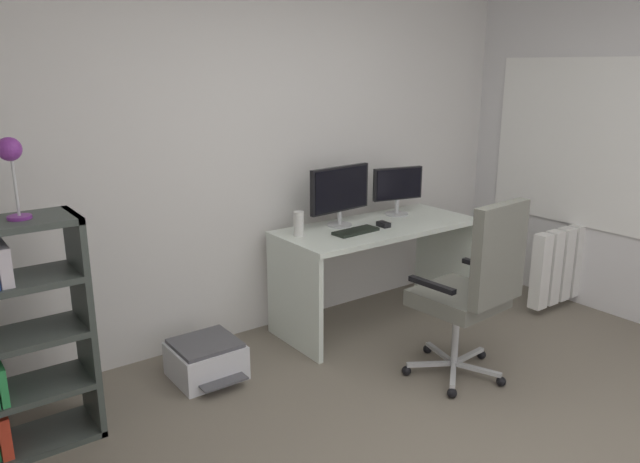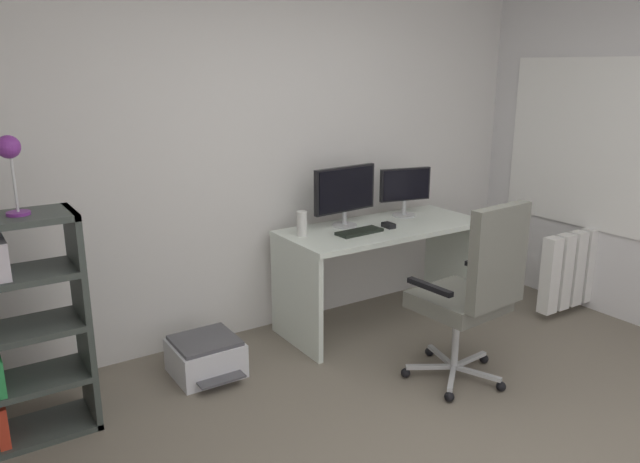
{
  "view_description": "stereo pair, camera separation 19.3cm",
  "coord_description": "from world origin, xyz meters",
  "px_view_note": "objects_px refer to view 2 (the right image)",
  "views": [
    {
      "loc": [
        -2.04,
        -1.41,
        1.88
      ],
      "look_at": [
        0.07,
        1.49,
        0.89
      ],
      "focal_mm": 33.97,
      "sensor_mm": 36.0,
      "label": 1
    },
    {
      "loc": [
        -1.88,
        -1.52,
        1.88
      ],
      "look_at": [
        0.07,
        1.49,
        0.89
      ],
      "focal_mm": 33.97,
      "sensor_mm": 36.0,
      "label": 2
    }
  ],
  "objects_px": {
    "monitor_secondary": "(405,188)",
    "radiator": "(581,267)",
    "desk": "(382,252)",
    "desktop_speaker": "(302,224)",
    "monitor_main": "(345,192)",
    "printer": "(206,356)",
    "office_chair": "(474,288)",
    "desk_lamp": "(10,157)",
    "keyboard": "(359,232)",
    "computer_mouse": "(388,225)"
  },
  "relations": [
    {
      "from": "monitor_secondary",
      "to": "radiator",
      "type": "relative_size",
      "value": 0.47
    },
    {
      "from": "desk",
      "to": "desktop_speaker",
      "type": "bearing_deg",
      "value": 171.22
    },
    {
      "from": "monitor_main",
      "to": "printer",
      "type": "bearing_deg",
      "value": -171.66
    },
    {
      "from": "office_chair",
      "to": "desk_lamp",
      "type": "distance_m",
      "value": 2.55
    },
    {
      "from": "desk",
      "to": "keyboard",
      "type": "xyz_separation_m",
      "value": [
        -0.26,
        -0.07,
        0.21
      ]
    },
    {
      "from": "keyboard",
      "to": "radiator",
      "type": "relative_size",
      "value": 0.39
    },
    {
      "from": "desk",
      "to": "computer_mouse",
      "type": "distance_m",
      "value": 0.22
    },
    {
      "from": "printer",
      "to": "radiator",
      "type": "bearing_deg",
      "value": -12.31
    },
    {
      "from": "computer_mouse",
      "to": "desk_lamp",
      "type": "bearing_deg",
      "value": -176.08
    },
    {
      "from": "desk",
      "to": "monitor_secondary",
      "type": "xyz_separation_m",
      "value": [
        0.32,
        0.15,
        0.42
      ]
    },
    {
      "from": "desk",
      "to": "desk_lamp",
      "type": "distance_m",
      "value": 2.54
    },
    {
      "from": "monitor_main",
      "to": "office_chair",
      "type": "height_order",
      "value": "monitor_main"
    },
    {
      "from": "monitor_main",
      "to": "office_chair",
      "type": "relative_size",
      "value": 0.47
    },
    {
      "from": "keyboard",
      "to": "radiator",
      "type": "height_order",
      "value": "keyboard"
    },
    {
      "from": "desk_lamp",
      "to": "monitor_secondary",
      "type": "bearing_deg",
      "value": 5.97
    },
    {
      "from": "office_chair",
      "to": "desk_lamp",
      "type": "xyz_separation_m",
      "value": [
        -2.24,
        0.88,
        0.84
      ]
    },
    {
      "from": "computer_mouse",
      "to": "radiator",
      "type": "xyz_separation_m",
      "value": [
        1.47,
        -0.6,
        -0.42
      ]
    },
    {
      "from": "office_chair",
      "to": "printer",
      "type": "distance_m",
      "value": 1.69
    },
    {
      "from": "computer_mouse",
      "to": "printer",
      "type": "distance_m",
      "value": 1.56
    },
    {
      "from": "office_chair",
      "to": "keyboard",
      "type": "bearing_deg",
      "value": 97.72
    },
    {
      "from": "keyboard",
      "to": "desktop_speaker",
      "type": "distance_m",
      "value": 0.41
    },
    {
      "from": "keyboard",
      "to": "desktop_speaker",
      "type": "xyz_separation_m",
      "value": [
        -0.37,
        0.17,
        0.07
      ]
    },
    {
      "from": "desk",
      "to": "monitor_secondary",
      "type": "relative_size",
      "value": 3.7
    },
    {
      "from": "keyboard",
      "to": "computer_mouse",
      "type": "xyz_separation_m",
      "value": [
        0.26,
        0.01,
        0.01
      ]
    },
    {
      "from": "monitor_main",
      "to": "keyboard",
      "type": "xyz_separation_m",
      "value": [
        -0.03,
        -0.21,
        -0.24
      ]
    },
    {
      "from": "computer_mouse",
      "to": "desk_lamp",
      "type": "xyz_separation_m",
      "value": [
        -2.37,
        -0.08,
        0.69
      ]
    },
    {
      "from": "computer_mouse",
      "to": "desk",
      "type": "bearing_deg",
      "value": 92.41
    },
    {
      "from": "desktop_speaker",
      "to": "radiator",
      "type": "relative_size",
      "value": 0.19
    },
    {
      "from": "desk",
      "to": "office_chair",
      "type": "height_order",
      "value": "office_chair"
    },
    {
      "from": "keyboard",
      "to": "printer",
      "type": "bearing_deg",
      "value": 174.54
    },
    {
      "from": "desk_lamp",
      "to": "office_chair",
      "type": "bearing_deg",
      "value": -21.43
    },
    {
      "from": "computer_mouse",
      "to": "office_chair",
      "type": "height_order",
      "value": "office_chair"
    },
    {
      "from": "desk",
      "to": "desk_lamp",
      "type": "relative_size",
      "value": 3.97
    },
    {
      "from": "desk",
      "to": "office_chair",
      "type": "xyz_separation_m",
      "value": [
        -0.14,
        -1.01,
        0.07
      ]
    },
    {
      "from": "desk_lamp",
      "to": "computer_mouse",
      "type": "bearing_deg",
      "value": 1.83
    },
    {
      "from": "monitor_main",
      "to": "desktop_speaker",
      "type": "bearing_deg",
      "value": -173.06
    },
    {
      "from": "desk",
      "to": "desk_lamp",
      "type": "xyz_separation_m",
      "value": [
        -2.37,
        -0.14,
        0.91
      ]
    },
    {
      "from": "keyboard",
      "to": "desk",
      "type": "bearing_deg",
      "value": 11.05
    },
    {
      "from": "computer_mouse",
      "to": "printer",
      "type": "relative_size",
      "value": 0.21
    },
    {
      "from": "office_chair",
      "to": "desktop_speaker",
      "type": "bearing_deg",
      "value": 113.95
    },
    {
      "from": "monitor_secondary",
      "to": "computer_mouse",
      "type": "relative_size",
      "value": 4.11
    },
    {
      "from": "office_chair",
      "to": "printer",
      "type": "bearing_deg",
      "value": 142.38
    },
    {
      "from": "monitor_main",
      "to": "keyboard",
      "type": "distance_m",
      "value": 0.33
    },
    {
      "from": "printer",
      "to": "monitor_secondary",
      "type": "bearing_deg",
      "value": 5.67
    },
    {
      "from": "office_chair",
      "to": "printer",
      "type": "xyz_separation_m",
      "value": [
        -1.28,
        0.99,
        -0.51
      ]
    },
    {
      "from": "computer_mouse",
      "to": "radiator",
      "type": "height_order",
      "value": "computer_mouse"
    },
    {
      "from": "keyboard",
      "to": "desktop_speaker",
      "type": "bearing_deg",
      "value": 152.19
    },
    {
      "from": "computer_mouse",
      "to": "monitor_main",
      "type": "bearing_deg",
      "value": 141.46
    },
    {
      "from": "desktop_speaker",
      "to": "office_chair",
      "type": "xyz_separation_m",
      "value": [
        0.49,
        -1.11,
        -0.22
      ]
    },
    {
      "from": "desk",
      "to": "desktop_speaker",
      "type": "distance_m",
      "value": 0.7
    }
  ]
}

